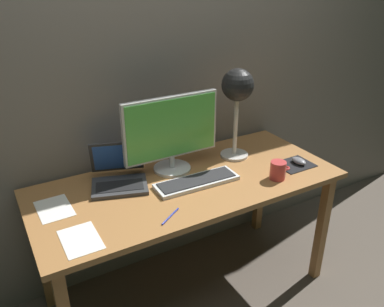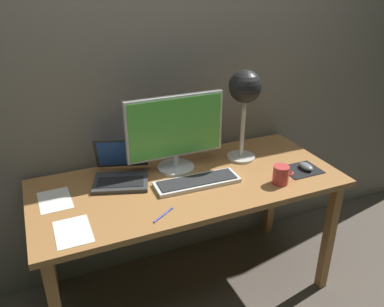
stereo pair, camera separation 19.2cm
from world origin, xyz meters
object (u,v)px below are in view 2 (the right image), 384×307
object	(u,v)px
laptop	(121,168)
mouse	(306,166)
monitor	(175,131)
coffee_mug	(281,175)
desk_lamp	(245,93)
keyboard_main	(197,182)
pen	(164,215)

from	to	relation	value
laptop	mouse	xyz separation A→B (m)	(0.95, -0.31, -0.04)
monitor	laptop	size ratio (longest dim) A/B	1.55
laptop	coffee_mug	size ratio (longest dim) A/B	2.94
mouse	coffee_mug	xyz separation A→B (m)	(-0.21, -0.07, 0.03)
monitor	mouse	xyz separation A→B (m)	(0.65, -0.29, -0.20)
laptop	desk_lamp	size ratio (longest dim) A/B	0.67
monitor	mouse	bearing A→B (deg)	-24.39
keyboard_main	mouse	size ratio (longest dim) A/B	4.62
laptop	coffee_mug	distance (m)	0.83
laptop	desk_lamp	world-z (taller)	desk_lamp
laptop	monitor	bearing A→B (deg)	-2.49
mouse	coffee_mug	world-z (taller)	coffee_mug
desk_lamp	pen	size ratio (longest dim) A/B	3.70
mouse	pen	distance (m)	0.87
keyboard_main	mouse	distance (m)	0.62
keyboard_main	laptop	distance (m)	0.40
keyboard_main	coffee_mug	bearing A→B (deg)	-22.42
mouse	pen	bearing A→B (deg)	-173.10
keyboard_main	pen	world-z (taller)	keyboard_main
laptop	pen	bearing A→B (deg)	-78.00
coffee_mug	pen	bearing A→B (deg)	-176.86
desk_lamp	monitor	bearing A→B (deg)	176.08
laptop	mouse	size ratio (longest dim) A/B	3.60
keyboard_main	coffee_mug	world-z (taller)	coffee_mug
desk_lamp	laptop	bearing A→B (deg)	176.70
coffee_mug	pen	size ratio (longest dim) A/B	0.84
monitor	coffee_mug	distance (m)	0.59
laptop	pen	distance (m)	0.42
desk_lamp	pen	distance (m)	0.81
keyboard_main	desk_lamp	bearing A→B (deg)	25.92
mouse	coffee_mug	size ratio (longest dim) A/B	0.82
monitor	laptop	xyz separation A→B (m)	(-0.30, 0.01, -0.17)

